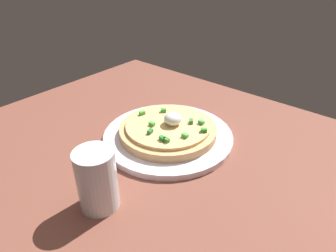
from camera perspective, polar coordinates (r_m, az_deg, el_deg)
name	(u,v)px	position (r cm, az deg, el deg)	size (l,w,h in cm)	color
dining_table	(182,160)	(63.54, 2.58, -6.47)	(99.67, 72.02, 2.96)	brown
plate	(168,136)	(67.06, 0.00, -1.94)	(28.44, 28.44, 1.31)	white
pizza	(168,129)	(66.00, 0.04, -0.53)	(21.20, 21.20, 5.13)	tan
cup_far	(97,181)	(49.94, -13.20, -10.10)	(6.47, 6.47, 10.61)	silver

